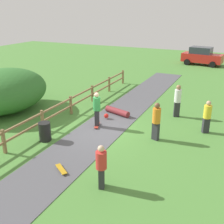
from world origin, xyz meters
TOP-DOWN VIEW (x-y plane):
  - ground_plane at (0.00, 0.00)m, footprint 60.00×60.00m
  - asphalt_path at (0.00, 0.00)m, footprint 2.40×28.00m
  - wooden_fence at (-2.60, 0.00)m, footprint 0.12×18.12m
  - bush_large at (-6.46, 0.10)m, footprint 4.51×5.42m
  - trash_bin at (-1.80, -2.13)m, footprint 0.56×0.56m
  - skater_riding at (-0.33, 0.30)m, footprint 0.48×0.82m
  - skater_fallen at (-0.11, 2.27)m, footprint 1.66×1.43m
  - skateboard_loose at (0.40, -3.99)m, footprint 0.77×0.62m
  - bystander_yellow at (4.91, 2.00)m, footprint 0.52×0.52m
  - bystander_orange at (2.87, 0.17)m, footprint 0.48×0.48m
  - bystander_white at (3.09, 3.55)m, footprint 0.50×0.50m
  - bystander_red at (2.26, -4.21)m, footprint 0.50×0.50m
  - parked_car_red at (2.04, 19.88)m, footprint 4.37×2.37m

SIDE VIEW (x-z plane):
  - ground_plane at x=0.00m, z-range 0.00..0.00m
  - asphalt_path at x=0.00m, z-range 0.00..0.02m
  - skateboard_loose at x=0.40m, z-range 0.05..0.13m
  - skater_fallen at x=-0.11m, z-range 0.02..0.38m
  - trash_bin at x=-1.80m, z-range 0.00..0.90m
  - wooden_fence at x=-2.60m, z-range 0.12..1.22m
  - bystander_red at x=2.26m, z-range 0.08..1.70m
  - bystander_yellow at x=4.91m, z-range 0.08..1.76m
  - parked_car_red at x=2.04m, z-range 0.00..1.92m
  - bystander_orange at x=2.87m, z-range 0.10..1.95m
  - bystander_white at x=3.09m, z-range 0.11..1.98m
  - skater_riding at x=-0.33m, z-range 0.13..1.99m
  - bush_large at x=-6.46m, z-range 0.00..2.54m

